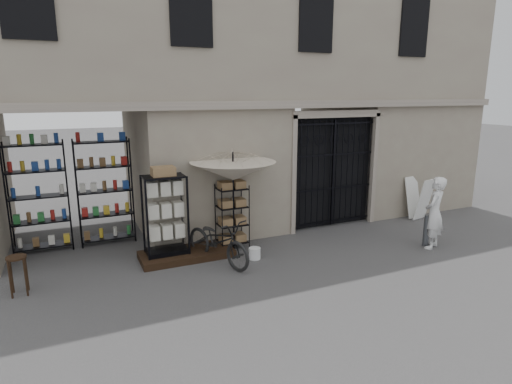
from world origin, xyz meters
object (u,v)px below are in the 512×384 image
white_bucket (255,253)px  steel_bollard (426,230)px  easel_sign (419,198)px  display_cabinet (166,219)px  wire_rack (232,217)px  shopkeeper (431,248)px  market_umbrella (233,166)px  bicycle (218,263)px  wooden_stool (18,275)px

white_bucket → steel_bollard: 4.12m
easel_sign → display_cabinet: bearing=168.2°
wire_rack → display_cabinet: bearing=-156.1°
white_bucket → shopkeeper: white_bucket is taller
display_cabinet → market_umbrella: bearing=-2.4°
bicycle → shopkeeper: bicycle is taller
steel_bollard → easel_sign: easel_sign is taller
wooden_stool → white_bucket: bearing=-2.6°
market_umbrella → steel_bollard: bearing=-21.1°
bicycle → wooden_stool: bicycle is taller
bicycle → steel_bollard: size_ratio=2.52×
display_cabinet → white_bucket: display_cabinet is taller
easel_sign → market_umbrella: bearing=168.8°
shopkeeper → easel_sign: size_ratio=1.44×
market_umbrella → easel_sign: size_ratio=2.32×
wooden_stool → easel_sign: bearing=3.6°
white_bucket → bicycle: bearing=171.5°
market_umbrella → white_bucket: (0.20, -0.71, -1.83)m
display_cabinet → shopkeeper: 6.12m
white_bucket → steel_bollard: size_ratio=0.34×
wire_rack → easel_sign: 5.66m
white_bucket → wooden_stool: size_ratio=0.36×
wooden_stool → bicycle: bearing=-1.3°
display_cabinet → bicycle: display_cabinet is taller
easel_sign → steel_bollard: bearing=-142.6°
white_bucket → shopkeeper: bearing=-14.9°
wire_rack → steel_bollard: bearing=-3.4°
wooden_stool → easel_sign: (9.99, 0.63, 0.23)m
display_cabinet → white_bucket: size_ratio=7.14×
wire_rack → bicycle: bearing=-110.0°
bicycle → easel_sign: bearing=-14.6°
display_cabinet → wooden_stool: display_cabinet is taller
wire_rack → white_bucket: wire_rack is taller
steel_bollard → market_umbrella: bearing=158.9°
steel_bollard → shopkeeper: bearing=-79.1°
wire_rack → steel_bollard: wire_rack is taller
wire_rack → steel_bollard: (4.18, -1.78, -0.36)m
steel_bollard → shopkeeper: size_ratio=0.45×
wooden_stool → market_umbrella: bearing=6.7°
wire_rack → easel_sign: (5.66, -0.02, -0.13)m
display_cabinet → shopkeeper: bearing=-18.6°
wooden_stool → steel_bollard: (8.51, -1.12, -0.00)m
display_cabinet → white_bucket: bearing=-24.3°
display_cabinet → white_bucket: (1.73, -0.74, -0.79)m
bicycle → steel_bollard: bicycle is taller
wooden_stool → steel_bollard: bearing=-7.5°
shopkeeper → easel_sign: bearing=-155.7°
wire_rack → easel_sign: bearing=19.4°
display_cabinet → wooden_stool: 2.87m
market_umbrella → bicycle: (-0.59, -0.59, -1.95)m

